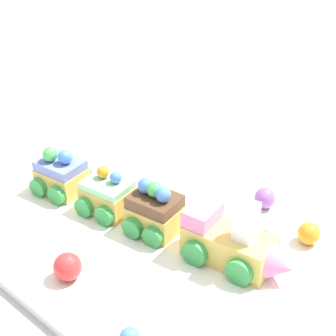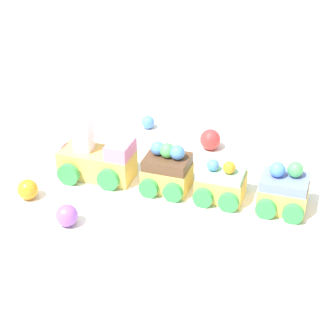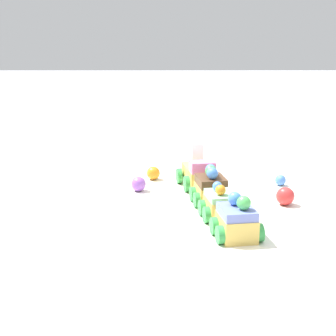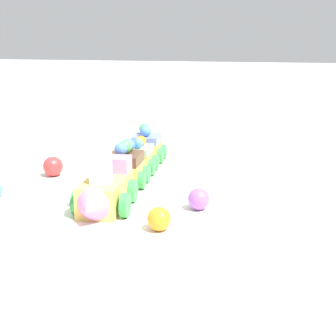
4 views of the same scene
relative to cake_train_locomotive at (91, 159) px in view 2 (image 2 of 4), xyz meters
name	(u,v)px [view 2 (image 2 of 4)]	position (x,y,z in m)	size (l,w,h in m)	color
ground_plane	(156,217)	(-0.11, 0.03, -0.04)	(10.00, 10.00, 0.00)	#B2B2B7
display_board	(156,213)	(-0.11, 0.03, -0.03)	(0.82, 0.45, 0.01)	white
cake_train_locomotive	(91,159)	(0.00, 0.00, 0.00)	(0.13, 0.07, 0.08)	#E0BC56
cake_car_chocolate	(167,171)	(-0.11, -0.02, 0.00)	(0.07, 0.07, 0.07)	#E0BC56
cake_car_mint	(221,184)	(-0.18, -0.03, 0.00)	(0.07, 0.07, 0.06)	#E0BC56
cake_car_blueberry	(283,192)	(-0.25, -0.04, 0.00)	(0.07, 0.07, 0.06)	#E0BC56
gumball_red	(209,139)	(-0.11, -0.14, -0.01)	(0.03, 0.03, 0.03)	red
gumball_orange	(28,189)	(0.04, 0.08, -0.01)	(0.03, 0.03, 0.03)	orange
gumball_purple	(67,215)	(-0.04, 0.11, -0.01)	(0.03, 0.03, 0.03)	#9956C6
gumball_blue	(148,122)	(0.00, -0.16, -0.01)	(0.02, 0.02, 0.02)	#4C84E0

